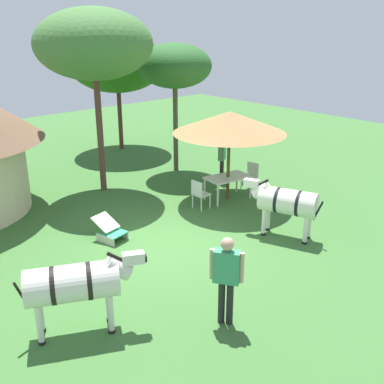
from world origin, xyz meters
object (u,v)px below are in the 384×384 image
guest_beside_umbrella (222,155)px  acacia_tree_right_background (94,44)px  patio_dining_table (228,179)px  patio_chair_near_hut (251,174)px  standing_watcher (227,273)px  shade_umbrella (230,122)px  zebra_by_umbrella (76,283)px  acacia_tree_behind_hut (117,63)px  acacia_tree_left_background (175,66)px  patio_chair_west_end (199,193)px  zebra_nearest_camera (286,202)px  striped_lounge_chair (111,231)px

guest_beside_umbrella → acacia_tree_right_background: (-3.56, 2.02, 3.70)m
patio_dining_table → patio_chair_near_hut: size_ratio=1.68×
patio_dining_table → standing_watcher: (-4.67, -4.40, 0.41)m
shade_umbrella → acacia_tree_right_background: bearing=125.9°
zebra_by_umbrella → acacia_tree_behind_hut: 13.08m
zebra_by_umbrella → patio_chair_near_hut: bearing=137.0°
acacia_tree_left_background → patio_dining_table: bearing=-102.4°
standing_watcher → acacia_tree_right_background: bearing=131.6°
patio_dining_table → patio_chair_west_end: size_ratio=1.68×
zebra_by_umbrella → acacia_tree_behind_hut: bearing=169.6°
patio_chair_west_end → zebra_by_umbrella: zebra_by_umbrella is taller
shade_umbrella → standing_watcher: (-4.67, -4.40, -1.40)m
zebra_nearest_camera → acacia_tree_left_background: 7.05m
acacia_tree_behind_hut → zebra_nearest_camera: bearing=-100.2°
zebra_by_umbrella → acacia_tree_left_background: bearing=156.4°
acacia_tree_right_background → patio_chair_near_hut: bearing=-41.7°
guest_beside_umbrella → zebra_by_umbrella: (-7.93, -4.16, 0.07)m
zebra_by_umbrella → acacia_tree_right_background: 8.40m
patio_chair_near_hut → striped_lounge_chair: size_ratio=0.98×
patio_chair_west_end → acacia_tree_left_background: size_ratio=0.20×
shade_umbrella → zebra_by_umbrella: size_ratio=1.65×
zebra_by_umbrella → acacia_tree_left_background: acacia_tree_left_background is taller
shade_umbrella → acacia_tree_behind_hut: acacia_tree_behind_hut is taller
shade_umbrella → standing_watcher: 6.56m
shade_umbrella → patio_chair_west_end: (-1.23, -0.00, -1.93)m
patio_chair_near_hut → zebra_by_umbrella: (-8.04, -2.92, 0.48)m
shade_umbrella → patio_chair_west_end: bearing=-179.8°
zebra_nearest_camera → acacia_tree_right_background: (-1.58, 6.23, 3.67)m
patio_chair_west_end → zebra_nearest_camera: size_ratio=0.44×
standing_watcher → acacia_tree_left_background: (5.41, 7.79, 2.75)m
patio_chair_west_end → acacia_tree_right_background: acacia_tree_right_background is taller
patio_chair_west_end → acacia_tree_right_background: (-1.21, 3.38, 4.12)m
guest_beside_umbrella → shade_umbrella: bearing=-161.3°
zebra_nearest_camera → acacia_tree_left_background: (1.61, 6.25, 2.84)m
patio_chair_near_hut → guest_beside_umbrella: 1.32m
standing_watcher → striped_lounge_chair: (0.33, 4.41, -0.81)m
acacia_tree_behind_hut → acacia_tree_right_background: 5.34m
acacia_tree_left_background → acacia_tree_right_background: size_ratio=0.81×
guest_beside_umbrella → striped_lounge_chair: guest_beside_umbrella is taller
patio_chair_west_end → acacia_tree_behind_hut: size_ratio=0.19×
acacia_tree_behind_hut → acacia_tree_right_background: acacia_tree_right_background is taller
patio_chair_west_end → standing_watcher: 5.60m
patio_chair_near_hut → acacia_tree_left_background: bearing=3.1°
zebra_by_umbrella → acacia_tree_right_background: bearing=171.8°
acacia_tree_right_background → shade_umbrella: bearing=-54.1°
guest_beside_umbrella → acacia_tree_behind_hut: size_ratio=0.32×
zebra_by_umbrella → patio_chair_west_end: bearing=143.7°
zebra_by_umbrella → acacia_tree_right_background: (4.37, 6.18, 3.64)m
standing_watcher → zebra_nearest_camera: bearing=79.6°
patio_chair_near_hut → standing_watcher: size_ratio=0.51×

